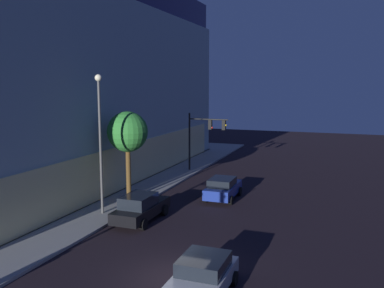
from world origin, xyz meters
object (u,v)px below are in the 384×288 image
(traffic_light_far_corner, at_px, (204,131))
(car_silver, at_px, (202,277))
(sidewalk_tree, at_px, (128,132))
(car_blue, at_px, (223,188))
(street_lamp_sidewalk, at_px, (100,129))
(car_black, at_px, (140,207))

(traffic_light_far_corner, height_order, car_silver, traffic_light_far_corner)
(traffic_light_far_corner, relative_size, car_silver, 1.29)
(traffic_light_far_corner, xyz_separation_m, car_silver, (-22.30, -7.52, -3.20))
(sidewalk_tree, xyz_separation_m, car_blue, (2.76, -6.30, -4.16))
(street_lamp_sidewalk, bearing_deg, car_black, -93.13)
(car_blue, bearing_deg, car_black, 152.87)
(car_silver, relative_size, car_blue, 1.00)
(traffic_light_far_corner, bearing_deg, car_blue, -152.85)
(street_lamp_sidewalk, distance_m, car_silver, 12.90)
(street_lamp_sidewalk, relative_size, car_black, 1.84)
(car_blue, bearing_deg, car_silver, -167.09)
(traffic_light_far_corner, relative_size, street_lamp_sidewalk, 0.63)
(street_lamp_sidewalk, bearing_deg, sidewalk_tree, 1.54)
(traffic_light_far_corner, relative_size, sidewalk_tree, 0.87)
(car_silver, height_order, car_blue, car_blue)
(traffic_light_far_corner, xyz_separation_m, street_lamp_sidewalk, (-14.88, 1.86, 1.65))
(sidewalk_tree, relative_size, car_black, 1.32)
(street_lamp_sidewalk, distance_m, sidewalk_tree, 3.71)
(car_blue, bearing_deg, sidewalk_tree, 113.64)
(car_black, bearing_deg, traffic_light_far_corner, 3.74)
(sidewalk_tree, bearing_deg, street_lamp_sidewalk, -178.46)
(car_silver, relative_size, car_black, 0.89)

